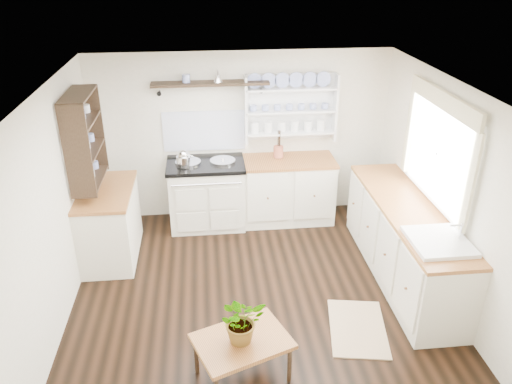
% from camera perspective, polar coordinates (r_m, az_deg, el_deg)
% --- Properties ---
extents(floor, '(4.00, 3.80, 0.01)m').
position_cam_1_polar(floor, '(5.73, 0.05, -11.05)').
color(floor, black).
rests_on(floor, ground).
extents(wall_back, '(4.00, 0.02, 2.30)m').
position_cam_1_polar(wall_back, '(6.86, -1.66, 6.39)').
color(wall_back, beige).
rests_on(wall_back, ground).
extents(wall_right, '(0.02, 3.80, 2.30)m').
position_cam_1_polar(wall_right, '(5.67, 20.58, 0.29)').
color(wall_right, beige).
rests_on(wall_right, ground).
extents(wall_left, '(0.02, 3.80, 2.30)m').
position_cam_1_polar(wall_left, '(5.31, -21.93, -1.71)').
color(wall_left, beige).
rests_on(wall_left, ground).
extents(ceiling, '(4.00, 3.80, 0.01)m').
position_cam_1_polar(ceiling, '(4.71, 0.06, 11.85)').
color(ceiling, white).
rests_on(ceiling, wall_back).
extents(window, '(0.08, 1.55, 1.22)m').
position_cam_1_polar(window, '(5.62, 20.13, 4.74)').
color(window, white).
rests_on(window, wall_right).
extents(aga_cooker, '(1.03, 0.71, 0.95)m').
position_cam_1_polar(aga_cooker, '(6.81, -5.63, -0.15)').
color(aga_cooker, beige).
rests_on(aga_cooker, floor).
extents(back_cabinets, '(1.27, 0.63, 0.90)m').
position_cam_1_polar(back_cabinets, '(6.92, 3.57, 0.34)').
color(back_cabinets, beige).
rests_on(back_cabinets, floor).
extents(right_cabinets, '(0.62, 2.43, 0.90)m').
position_cam_1_polar(right_cabinets, '(5.95, 16.54, -5.42)').
color(right_cabinets, beige).
rests_on(right_cabinets, floor).
extents(belfast_sink, '(0.55, 0.60, 0.45)m').
position_cam_1_polar(belfast_sink, '(5.20, 19.98, -6.45)').
color(belfast_sink, white).
rests_on(belfast_sink, right_cabinets).
extents(left_cabinets, '(0.62, 1.13, 0.90)m').
position_cam_1_polar(left_cabinets, '(6.33, -16.37, -3.37)').
color(left_cabinets, beige).
rests_on(left_cabinets, floor).
extents(plate_rack, '(1.20, 0.22, 0.90)m').
position_cam_1_polar(plate_rack, '(6.78, 3.89, 9.70)').
color(plate_rack, white).
rests_on(plate_rack, wall_back).
extents(high_shelf, '(1.50, 0.29, 0.16)m').
position_cam_1_polar(high_shelf, '(6.51, -5.25, 12.18)').
color(high_shelf, black).
rests_on(high_shelf, wall_back).
extents(left_shelving, '(0.28, 0.80, 1.05)m').
position_cam_1_polar(left_shelving, '(5.92, -19.02, 5.82)').
color(left_shelving, black).
rests_on(left_shelving, wall_left).
extents(kettle, '(0.18, 0.18, 0.22)m').
position_cam_1_polar(kettle, '(6.47, -8.31, 3.82)').
color(kettle, silver).
rests_on(kettle, aga_cooker).
extents(utensil_crock, '(0.13, 0.13, 0.15)m').
position_cam_1_polar(utensil_crock, '(6.77, 2.57, 4.62)').
color(utensil_crock, '#AD583F').
rests_on(utensil_crock, back_cabinets).
extents(center_table, '(0.94, 0.81, 0.43)m').
position_cam_1_polar(center_table, '(4.51, -1.59, -16.94)').
color(center_table, brown).
rests_on(center_table, floor).
extents(potted_plant, '(0.48, 0.44, 0.43)m').
position_cam_1_polar(potted_plant, '(4.34, -1.63, -14.41)').
color(potted_plant, '#3F7233').
rests_on(potted_plant, center_table).
extents(floor_rug, '(0.69, 0.93, 0.02)m').
position_cam_1_polar(floor_rug, '(5.32, 11.52, -14.98)').
color(floor_rug, '#987A58').
rests_on(floor_rug, floor).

